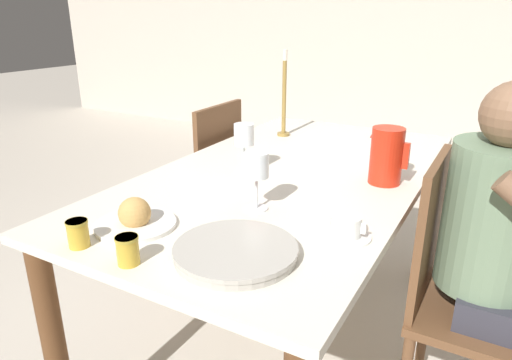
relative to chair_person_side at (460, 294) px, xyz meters
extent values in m
plane|color=beige|center=(-0.65, 0.07, -0.49)|extent=(20.00, 20.00, 0.00)
cube|color=beige|center=(-0.65, 3.31, 0.81)|extent=(10.00, 0.06, 2.60)
cube|color=silver|center=(-0.65, 0.07, 0.27)|extent=(0.94, 1.72, 0.03)
cylinder|color=brown|center=(-1.06, -0.73, -0.12)|extent=(0.07, 0.07, 0.75)
cylinder|color=brown|center=(-1.06, 0.87, -0.12)|extent=(0.07, 0.07, 0.75)
cylinder|color=brown|center=(-0.24, 0.87, -0.12)|extent=(0.07, 0.07, 0.75)
cylinder|color=brown|center=(-0.11, 0.18, -0.28)|extent=(0.04, 0.04, 0.41)
cube|color=brown|center=(0.08, 0.00, -0.06)|extent=(0.42, 0.42, 0.03)
cube|color=brown|center=(-0.12, 0.00, 0.20)|extent=(0.03, 0.39, 0.48)
cylinder|color=brown|center=(-1.57, 0.20, -0.28)|extent=(0.04, 0.04, 0.41)
cylinder|color=brown|center=(-1.57, 0.57, -0.28)|extent=(0.04, 0.04, 0.41)
cylinder|color=brown|center=(-1.20, 0.20, -0.28)|extent=(0.04, 0.04, 0.41)
cylinder|color=brown|center=(-1.20, 0.57, -0.28)|extent=(0.04, 0.04, 0.41)
cube|color=brown|center=(-1.38, 0.38, -0.06)|extent=(0.42, 0.42, 0.03)
cube|color=brown|center=(-1.19, 0.38, 0.20)|extent=(0.03, 0.39, 0.48)
cube|color=#33333D|center=(0.15, 0.02, 0.00)|extent=(0.30, 0.34, 0.11)
cylinder|color=slate|center=(0.06, 0.02, 0.28)|extent=(0.30, 0.30, 0.46)
cylinder|color=red|center=(-0.31, 0.13, 0.39)|extent=(0.11, 0.11, 0.20)
cube|color=red|center=(-0.24, 0.13, 0.40)|extent=(0.02, 0.02, 0.09)
cone|color=red|center=(-0.35, 0.13, 0.47)|extent=(0.04, 0.04, 0.04)
cylinder|color=white|center=(-0.80, -0.02, 0.29)|extent=(0.07, 0.07, 0.00)
cylinder|color=white|center=(-0.80, -0.02, 0.34)|extent=(0.01, 0.01, 0.10)
cylinder|color=white|center=(-0.80, -0.02, 0.43)|extent=(0.08, 0.08, 0.08)
cylinder|color=white|center=(-0.59, -0.30, 0.29)|extent=(0.07, 0.07, 0.00)
cylinder|color=white|center=(-0.59, -0.30, 0.34)|extent=(0.01, 0.01, 0.10)
cylinder|color=white|center=(-0.59, -0.30, 0.43)|extent=(0.08, 0.08, 0.08)
cylinder|color=red|center=(-0.59, -0.30, 0.41)|extent=(0.06, 0.06, 0.04)
cylinder|color=white|center=(-0.29, -0.35, 0.29)|extent=(0.14, 0.14, 0.01)
cylinder|color=white|center=(-0.29, -0.35, 0.32)|extent=(0.08, 0.08, 0.06)
cube|color=white|center=(-0.24, -0.35, 0.32)|extent=(0.01, 0.01, 0.03)
cylinder|color=#B7B2A8|center=(-0.49, -0.58, 0.30)|extent=(0.30, 0.30, 0.02)
cylinder|color=#B7B2A8|center=(-0.49, -0.58, 0.31)|extent=(0.31, 0.31, 0.01)
cylinder|color=white|center=(-0.83, -0.57, 0.29)|extent=(0.23, 0.23, 0.01)
sphere|color=tan|center=(-0.83, -0.57, 0.33)|extent=(0.09, 0.09, 0.09)
cylinder|color=gold|center=(-0.88, -0.73, 0.32)|extent=(0.05, 0.05, 0.07)
cylinder|color=gold|center=(-0.88, -0.73, 0.36)|extent=(0.06, 0.06, 0.01)
cylinder|color=gold|center=(-0.70, -0.73, 0.32)|extent=(0.05, 0.05, 0.07)
cylinder|color=gold|center=(-0.70, -0.73, 0.36)|extent=(0.06, 0.06, 0.01)
cylinder|color=olive|center=(-0.92, 0.55, 0.29)|extent=(0.06, 0.06, 0.01)
cylinder|color=olive|center=(-0.92, 0.55, 0.47)|extent=(0.02, 0.02, 0.35)
cylinder|color=beige|center=(-0.92, 0.55, 0.67)|extent=(0.02, 0.02, 0.05)
camera|label=1|loc=(0.04, -1.43, 0.86)|focal=32.00mm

